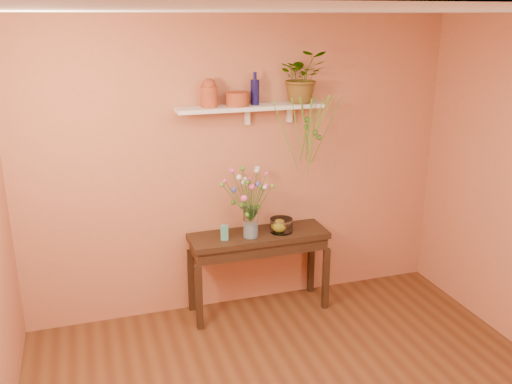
% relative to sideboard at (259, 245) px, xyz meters
% --- Properties ---
extents(room, '(4.04, 4.04, 2.70)m').
position_rel_sideboard_xyz_m(room, '(-0.10, -1.78, 0.69)').
color(room, brown).
rests_on(room, ground).
extents(sideboard, '(1.27, 0.41, 0.77)m').
position_rel_sideboard_xyz_m(sideboard, '(0.00, 0.00, 0.00)').
color(sideboard, '#321F14').
rests_on(sideboard, ground).
extents(wall_shelf, '(1.30, 0.24, 0.19)m').
position_rel_sideboard_xyz_m(wall_shelf, '(-0.04, 0.10, 1.25)').
color(wall_shelf, white).
rests_on(wall_shelf, room).
extents(terracotta_jug, '(0.15, 0.15, 0.24)m').
position_rel_sideboard_xyz_m(terracotta_jug, '(-0.41, 0.10, 1.39)').
color(terracotta_jug, '#9E4E2F').
rests_on(terracotta_jug, wall_shelf).
extents(terracotta_pot, '(0.20, 0.20, 0.12)m').
position_rel_sideboard_xyz_m(terracotta_pot, '(-0.17, 0.08, 1.34)').
color(terracotta_pot, '#9E4E2F').
rests_on(terracotta_pot, wall_shelf).
extents(blue_bottle, '(0.08, 0.08, 0.28)m').
position_rel_sideboard_xyz_m(blue_bottle, '(-0.00, 0.11, 1.39)').
color(blue_bottle, '#100E42').
rests_on(blue_bottle, wall_shelf).
extents(spider_plant, '(0.46, 0.41, 0.46)m').
position_rel_sideboard_xyz_m(spider_plant, '(0.44, 0.11, 1.51)').
color(spider_plant, '#3B6B1F').
rests_on(spider_plant, wall_shelf).
extents(plant_fronds, '(0.63, 0.32, 0.74)m').
position_rel_sideboard_xyz_m(plant_fronds, '(0.46, -0.05, 1.06)').
color(plant_fronds, '#3B6B1F').
rests_on(plant_fronds, wall_shelf).
extents(glass_vase, '(0.13, 0.13, 0.28)m').
position_rel_sideboard_xyz_m(glass_vase, '(-0.09, -0.06, 0.23)').
color(glass_vase, white).
rests_on(glass_vase, sideboard).
extents(bouquet, '(0.45, 0.41, 0.49)m').
position_rel_sideboard_xyz_m(bouquet, '(-0.11, -0.06, 0.57)').
color(bouquet, '#386B28').
rests_on(bouquet, glass_vase).
extents(glass_bowl, '(0.21, 0.21, 0.13)m').
position_rel_sideboard_xyz_m(glass_bowl, '(0.21, -0.02, 0.17)').
color(glass_bowl, white).
rests_on(glass_bowl, sideboard).
extents(lemon, '(0.09, 0.09, 0.09)m').
position_rel_sideboard_xyz_m(lemon, '(0.20, -0.01, 0.16)').
color(lemon, yellow).
rests_on(lemon, glass_bowl).
extents(carton, '(0.08, 0.07, 0.13)m').
position_rel_sideboard_xyz_m(carton, '(-0.33, -0.05, 0.18)').
color(carton, teal).
rests_on(carton, sideboard).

